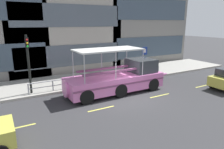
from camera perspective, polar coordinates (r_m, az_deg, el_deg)
name	(u,v)px	position (r m, az deg, el deg)	size (l,w,h in m)	color
ground_plane	(125,97)	(14.92, 3.53, -6.25)	(120.00, 120.00, 0.00)	#333335
sidewalk	(93,78)	(19.59, -5.41, -0.97)	(32.00, 4.80, 0.18)	#99968E
curb_edge	(105,85)	(17.43, -2.04, -2.85)	(32.00, 0.18, 0.18)	#B2ADA3
lane_centreline	(133,102)	(14.12, 5.82, -7.49)	(25.80, 0.12, 0.01)	#DBD64C
curb_guardrail	(104,76)	(17.60, -2.21, -0.54)	(12.30, 0.09, 0.81)	#9EA0A8
traffic_light_pole	(28,59)	(15.65, -22.18, 4.05)	(0.24, 0.46, 4.22)	black
parking_sign	(144,56)	(20.37, 8.94, 5.11)	(0.60, 0.12, 2.74)	#4C4F54
duck_tour_boat	(121,78)	(15.81, 2.44, -1.03)	(9.32, 2.54, 3.37)	pink
pedestrian_near_bow	(135,66)	(20.13, 6.51, 2.42)	(0.26, 0.43, 1.55)	#1E2338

